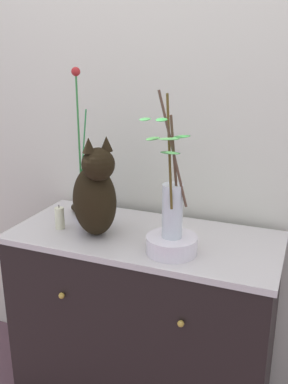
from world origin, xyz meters
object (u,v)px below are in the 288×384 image
vase_slim_green (81,186)px  vase_glass_clear (172,202)px  candle_pillar (60,218)px  sideboard (144,326)px  cat_sitting (95,195)px  bowl_porcelain (172,244)px

vase_slim_green → vase_glass_clear: (0.47, -0.18, 0.05)m
vase_slim_green → candle_pillar: (-0.03, -0.13, -0.10)m
sideboard → vase_glass_clear: 0.66m
cat_sitting → candle_pillar: cat_sitting is taller
bowl_porcelain → sideboard: bearing=143.8°
vase_slim_green → bowl_porcelain: size_ratio=3.42×
bowl_porcelain → cat_sitting: bearing=172.4°
sideboard → cat_sitting: (-0.18, -0.07, 0.60)m
sideboard → vase_slim_green: size_ratio=1.68×
bowl_porcelain → vase_glass_clear: (-0.00, -0.00, 0.16)m
cat_sitting → vase_glass_clear: bearing=-8.5°
sideboard → cat_sitting: bearing=-159.3°
cat_sitting → candle_pillar: (-0.17, -0.00, -0.12)m
cat_sitting → candle_pillar: size_ratio=3.94×
vase_slim_green → bowl_porcelain: (0.47, -0.18, -0.12)m
bowl_porcelain → candle_pillar: size_ratio=1.83×
vase_slim_green → vase_glass_clear: vase_slim_green is taller
cat_sitting → bowl_porcelain: (0.33, -0.04, -0.14)m
vase_slim_green → vase_glass_clear: bearing=-21.2°
cat_sitting → vase_slim_green: 0.19m
bowl_porcelain → candle_pillar: candle_pillar is taller
sideboard → candle_pillar: (-0.35, -0.07, 0.48)m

